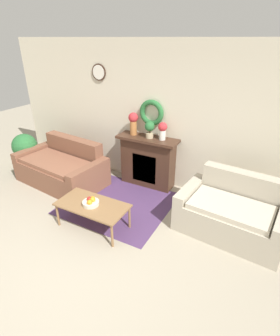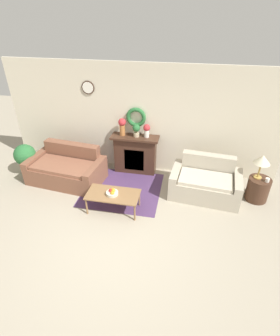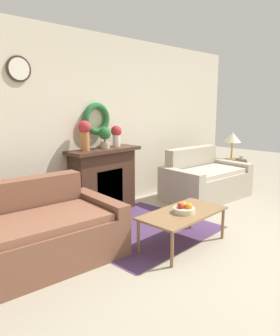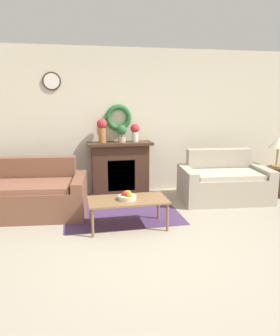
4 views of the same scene
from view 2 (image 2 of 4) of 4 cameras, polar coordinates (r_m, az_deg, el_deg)
name	(u,v)px [view 2 (image 2 of 4)]	position (r m, az deg, el deg)	size (l,w,h in m)	color
ground_plane	(113,244)	(5.05, -6.00, -16.16)	(16.00, 16.00, 0.00)	#9E937F
floor_rug	(122,189)	(6.29, -3.87, -4.66)	(1.80, 1.66, 0.01)	#4C335B
wall_back	(141,120)	(6.52, 0.16, 10.42)	(6.80, 0.16, 2.70)	beige
fireplace	(135,154)	(6.72, -1.03, 3.12)	(1.18, 0.41, 1.00)	#42281C
couch_left	(67,169)	(6.70, -15.63, -0.21)	(1.88, 1.19, 0.85)	brown
loveseat_right	(205,183)	(6.14, 14.01, -3.13)	(1.61, 1.06, 0.88)	#B2A893
coffee_table	(113,195)	(5.51, -5.89, -5.93)	(1.10, 0.56, 0.42)	olive
fruit_bowl	(112,192)	(5.45, -6.07, -5.31)	(0.25, 0.25, 0.12)	beige
side_table_by_loveseat	(258,189)	(6.39, 24.25, -4.20)	(0.48, 0.48, 0.54)	#42281C
table_lamp	(262,160)	(6.06, 25.09, 1.57)	(0.35, 0.35, 0.56)	#B28E42
mug	(267,180)	(6.19, 25.99, -2.37)	(0.09, 0.09, 0.09)	silver
vase_on_mantel_left	(122,126)	(6.46, -3.90, 9.21)	(0.19, 0.19, 0.43)	#AD6B38
vase_on_mantel_right	(147,130)	(6.37, 1.47, 8.32)	(0.17, 0.17, 0.33)	silver
potted_plant_on_mantel	(136,130)	(6.40, -0.80, 8.37)	(0.18, 0.18, 0.32)	tan
potted_plant_floor_by_couch	(25,156)	(7.19, -23.72, 2.42)	(0.54, 0.54, 0.83)	tan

